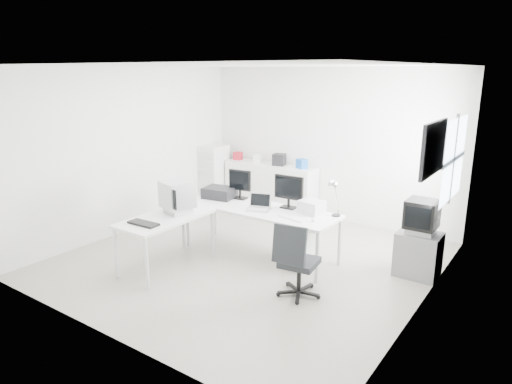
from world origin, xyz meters
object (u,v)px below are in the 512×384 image
Objects in this scene: main_desk at (260,232)px; drawer_pedestal at (302,245)px; lcd_monitor_small at (240,184)px; tv_cabinet at (418,254)px; laser_printer at (312,207)px; side_desk at (167,242)px; sideboard at (270,188)px; lcd_monitor_large at (289,192)px; inkjet_printer at (220,193)px; crt_monitor at (177,198)px; laptop at (259,203)px; crt_tv at (422,217)px; filing_cabinet at (214,175)px; office_chair at (299,259)px.

drawer_pedestal is (0.70, 0.05, -0.08)m from main_desk.
lcd_monitor_small is 0.78× the size of tv_cabinet.
main_desk is 7.42× the size of laser_printer.
side_desk is 3.50m from tv_cabinet.
main_desk is at bearing -60.97° from sideboard.
lcd_monitor_large reaches higher than sideboard.
inkjet_printer is 0.37m from lcd_monitor_small.
crt_monitor reaches higher than laser_printer.
laptop is 2.43m from sideboard.
crt_tv reaches higher than drawer_pedestal.
filing_cabinet is (-2.67, 1.48, -0.37)m from lcd_monitor_large.
side_desk is at bearing -85.17° from sideboard.
side_desk is 2.01m from office_chair.
lcd_monitor_small is 1.49× the size of laser_printer.
laptop is at bearing -167.01° from drawer_pedestal.
drawer_pedestal is 1.25× the size of lcd_monitor_small.
inkjet_printer is 1.60m from laser_printer.
lcd_monitor_small is 1.14m from crt_monitor.
laser_printer is 1.12m from office_chair.
lcd_monitor_large is (1.20, 1.35, 0.62)m from side_desk.
laser_printer reaches higher than drawer_pedestal.
side_desk is at bearing -109.56° from lcd_monitor_small.
sideboard is at bearing 127.90° from lcd_monitor_large.
lcd_monitor_large reaches higher than laser_printer.
main_desk is 4.97× the size of inkjet_printer.
office_chair is (1.98, 0.07, -0.49)m from crt_monitor.
laptop is (0.05, -0.10, 0.48)m from main_desk.
sideboard is (-0.56, 1.75, -0.51)m from lcd_monitor_small.
main_desk is at bearing -36.73° from filing_cabinet.
drawer_pedestal is 1.85× the size of laser_printer.
crt_monitor is 3.45m from tv_cabinet.
side_desk reaches higher than drawer_pedestal.
laser_printer reaches higher than main_desk.
laptop is 3.01m from filing_cabinet.
sideboard is at bearing 99.69° from laptop.
laptop reaches higher than main_desk.
side_desk is at bearing -149.95° from tv_cabinet.
sideboard reaches higher than laser_printer.
laser_printer is at bearing -8.36° from lcd_monitor_small.
crt_monitor is (-1.60, -1.07, 0.13)m from laser_printer.
laser_printer is at bearing 5.35° from laptop.
crt_tv is (2.73, 0.40, -0.15)m from lcd_monitor_small.
inkjet_printer is 3.12m from tv_cabinet.
sideboard is at bearing 157.67° from crt_tv.
inkjet_printer reaches higher than side_desk.
drawer_pedestal is 1.60m from tv_cabinet.
office_chair is at bearing -36.05° from filing_cabinet.
lcd_monitor_large is at bearing -7.04° from lcd_monitor_small.
tv_cabinet is at bearing 1.12° from inkjet_printer.
crt_monitor is 0.36× the size of filing_cabinet.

